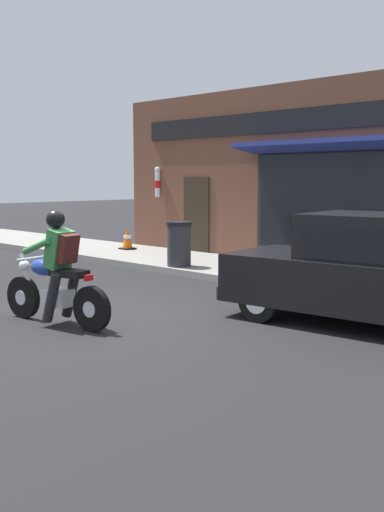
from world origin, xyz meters
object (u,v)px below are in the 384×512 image
trash_bin (179,244)px  traffic_cone (127,239)px  car_hatchback (365,272)px  motorcycle_with_rider (56,277)px

trash_bin → traffic_cone: bearing=69.0°
traffic_cone → car_hatchback: bearing=-108.3°
motorcycle_with_rider → car_hatchback: 4.31m
motorcycle_with_rider → traffic_cone: 7.98m
car_hatchback → trash_bin: (1.58, 5.29, -0.13)m
trash_bin → traffic_cone: (1.26, 3.30, -0.20)m
car_hatchback → trash_bin: bearing=73.4°
traffic_cone → trash_bin: bearing=-111.0°
trash_bin → traffic_cone: size_ratio=1.63×
car_hatchback → motorcycle_with_rider: bearing=133.5°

